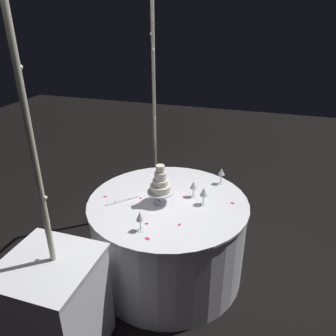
% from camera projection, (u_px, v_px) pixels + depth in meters
% --- Properties ---
extents(ground_plane, '(12.00, 12.00, 0.00)m').
position_uv_depth(ground_plane, '(168.00, 270.00, 3.07)').
color(ground_plane, black).
extents(decorative_arch, '(1.93, 0.06, 2.47)m').
position_uv_depth(decorative_arch, '(112.00, 102.00, 2.52)').
color(decorative_arch, '#B7B29E').
rests_on(decorative_arch, ground).
extents(main_table, '(1.36, 1.36, 0.76)m').
position_uv_depth(main_table, '(168.00, 237.00, 2.90)').
color(main_table, white).
rests_on(main_table, ground).
extents(side_table, '(0.58, 0.58, 0.80)m').
position_uv_depth(side_table, '(56.00, 309.00, 2.18)').
color(side_table, white).
rests_on(side_table, ground).
extents(tiered_cake, '(0.22, 0.22, 0.34)m').
position_uv_depth(tiered_cake, '(160.00, 185.00, 2.65)').
color(tiered_cake, silver).
rests_on(tiered_cake, main_table).
extents(wine_glass_0, '(0.07, 0.07, 0.15)m').
position_uv_depth(wine_glass_0, '(204.00, 192.00, 2.65)').
color(wine_glass_0, silver).
rests_on(wine_glass_0, main_table).
extents(wine_glass_1, '(0.06, 0.06, 0.14)m').
position_uv_depth(wine_glass_1, '(194.00, 186.00, 2.76)').
color(wine_glass_1, silver).
rests_on(wine_glass_1, main_table).
extents(wine_glass_2, '(0.06, 0.06, 0.15)m').
position_uv_depth(wine_glass_2, '(140.00, 217.00, 2.32)').
color(wine_glass_2, silver).
rests_on(wine_glass_2, main_table).
extents(wine_glass_3, '(0.06, 0.06, 0.15)m').
position_uv_depth(wine_glass_3, '(221.00, 172.00, 2.98)').
color(wine_glass_3, silver).
rests_on(wine_glass_3, main_table).
extents(cake_knife, '(0.23, 0.22, 0.01)m').
position_uv_depth(cake_knife, '(125.00, 200.00, 2.74)').
color(cake_knife, silver).
rests_on(cake_knife, main_table).
extents(rose_petal_0, '(0.03, 0.04, 0.00)m').
position_uv_depth(rose_petal_0, '(233.00, 203.00, 2.70)').
color(rose_petal_0, '#E02D47').
rests_on(rose_petal_0, main_table).
extents(rose_petal_1, '(0.03, 0.02, 0.00)m').
position_uv_depth(rose_petal_1, '(141.00, 198.00, 2.78)').
color(rose_petal_1, '#E02D47').
rests_on(rose_petal_1, main_table).
extents(rose_petal_2, '(0.04, 0.04, 0.00)m').
position_uv_depth(rose_petal_2, '(166.00, 192.00, 2.88)').
color(rose_petal_2, '#E02D47').
rests_on(rose_petal_2, main_table).
extents(rose_petal_3, '(0.03, 0.04, 0.00)m').
position_uv_depth(rose_petal_3, '(184.00, 197.00, 2.80)').
color(rose_petal_3, '#E02D47').
rests_on(rose_petal_3, main_table).
extents(rose_petal_4, '(0.03, 0.03, 0.00)m').
position_uv_depth(rose_petal_4, '(147.00, 224.00, 2.44)').
color(rose_petal_4, '#E02D47').
rests_on(rose_petal_4, main_table).
extents(rose_petal_5, '(0.03, 0.03, 0.00)m').
position_uv_depth(rose_petal_5, '(180.00, 225.00, 2.43)').
color(rose_petal_5, '#E02D47').
rests_on(rose_petal_5, main_table).
extents(rose_petal_6, '(0.04, 0.03, 0.00)m').
position_uv_depth(rose_petal_6, '(115.00, 202.00, 2.72)').
color(rose_petal_6, '#E02D47').
rests_on(rose_petal_6, main_table).
extents(rose_petal_7, '(0.04, 0.05, 0.00)m').
position_uv_depth(rose_petal_7, '(147.00, 239.00, 2.27)').
color(rose_petal_7, '#E02D47').
rests_on(rose_petal_7, main_table).
extents(rose_petal_8, '(0.04, 0.04, 0.00)m').
position_uv_depth(rose_petal_8, '(105.00, 197.00, 2.80)').
color(rose_petal_8, '#E02D47').
rests_on(rose_petal_8, main_table).
extents(rose_petal_9, '(0.03, 0.03, 0.00)m').
position_uv_depth(rose_petal_9, '(168.00, 193.00, 2.87)').
color(rose_petal_9, '#E02D47').
rests_on(rose_petal_9, main_table).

